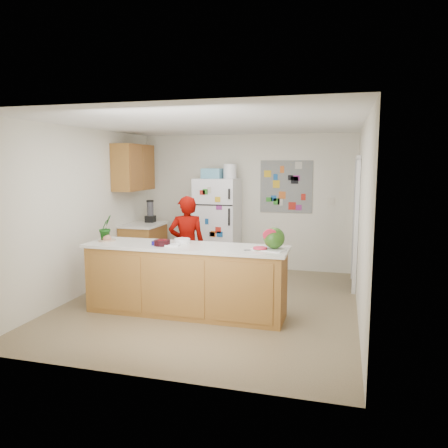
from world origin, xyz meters
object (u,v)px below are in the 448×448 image
(refrigerator, at_px, (218,225))
(person, at_px, (187,245))
(watermelon, at_px, (274,238))
(cherry_bowl, at_px, (162,243))

(refrigerator, height_order, person, refrigerator)
(person, height_order, watermelon, person)
(refrigerator, relative_size, person, 1.14)
(refrigerator, bearing_deg, watermelon, -59.13)
(refrigerator, distance_m, watermelon, 2.75)
(person, bearing_deg, watermelon, 126.48)
(watermelon, bearing_deg, cherry_bowl, -175.34)
(cherry_bowl, bearing_deg, refrigerator, 89.30)
(refrigerator, relative_size, cherry_bowl, 8.11)
(watermelon, xyz_separation_m, cherry_bowl, (-1.44, -0.12, -0.11))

